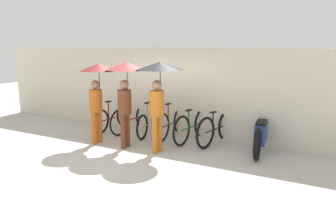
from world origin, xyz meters
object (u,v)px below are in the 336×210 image
pedestrian_trailing (159,80)px  parked_bicycle_4 (192,126)px  pedestrian_center (126,81)px  parked_bicycle_2 (150,122)px  parked_bicycle_5 (216,128)px  motorcycle (261,134)px  parked_bicycle_3 (172,123)px  pedestrian_leading (98,82)px  parked_bicycle_0 (113,117)px  parked_bicycle_1 (132,118)px

pedestrian_trailing → parked_bicycle_4: bearing=76.1°
pedestrian_center → parked_bicycle_2: bearing=89.6°
pedestrian_center → parked_bicycle_5: bearing=30.0°
parked_bicycle_4 → motorcycle: size_ratio=0.87×
parked_bicycle_3 → pedestrian_center: pedestrian_center is taller
parked_bicycle_2 → pedestrian_leading: 1.86m
parked_bicycle_0 → pedestrian_leading: pedestrian_leading is taller
parked_bicycle_0 → parked_bicycle_5: (3.17, 0.06, 0.04)m
parked_bicycle_3 → pedestrian_trailing: bearing=-164.6°
parked_bicycle_2 → parked_bicycle_5: (1.90, 0.06, 0.04)m
parked_bicycle_1 → parked_bicycle_3: parked_bicycle_3 is taller
parked_bicycle_0 → parked_bicycle_1: parked_bicycle_0 is taller
parked_bicycle_1 → parked_bicycle_2: (0.63, -0.07, -0.03)m
parked_bicycle_2 → parked_bicycle_5: 1.90m
parked_bicycle_1 → pedestrian_leading: (-0.12, -1.28, 1.17)m
parked_bicycle_4 → parked_bicycle_5: parked_bicycle_4 is taller
parked_bicycle_4 → pedestrian_center: pedestrian_center is taller
pedestrian_leading → motorcycle: pedestrian_leading is taller
parked_bicycle_3 → pedestrian_leading: size_ratio=0.89×
pedestrian_center → parked_bicycle_4: bearing=40.6°
parked_bicycle_4 → parked_bicycle_2: bearing=96.6°
pedestrian_leading → pedestrian_trailing: size_ratio=0.96×
parked_bicycle_0 → pedestrian_center: (1.34, -1.17, 1.25)m
parked_bicycle_4 → pedestrian_trailing: bearing=168.6°
parked_bicycle_2 → parked_bicycle_4: size_ratio=0.93×
parked_bicycle_0 → parked_bicycle_4: parked_bicycle_0 is taller
pedestrian_leading → parked_bicycle_1: bearing=93.3°
parked_bicycle_2 → parked_bicycle_1: bearing=76.0°
parked_bicycle_4 → motorcycle: 1.73m
parked_bicycle_1 → motorcycle: (3.63, -0.05, 0.02)m
parked_bicycle_5 → parked_bicycle_0: bearing=101.8°
pedestrian_center → motorcycle: 3.39m
parked_bicycle_3 → pedestrian_trailing: size_ratio=0.86×
parked_bicycle_0 → pedestrian_trailing: 2.77m
parked_bicycle_4 → parked_bicycle_5: (0.63, 0.05, 0.01)m
parked_bicycle_1 → pedestrian_trailing: pedestrian_trailing is taller
parked_bicycle_2 → motorcycle: bearing=-97.4°
parked_bicycle_4 → parked_bicycle_3: bearing=90.2°
parked_bicycle_0 → pedestrian_center: size_ratio=0.86×
parked_bicycle_4 → pedestrian_leading: (-2.01, -1.22, 1.16)m
parked_bicycle_0 → motorcycle: size_ratio=0.86×
pedestrian_leading → pedestrian_trailing: 1.68m
parked_bicycle_5 → pedestrian_trailing: (-0.98, -1.14, 1.26)m
parked_bicycle_1 → parked_bicycle_4: 1.90m
parked_bicycle_1 → parked_bicycle_4: size_ratio=1.03×
parked_bicycle_4 → pedestrian_trailing: (-0.35, -1.09, 1.27)m
parked_bicycle_1 → parked_bicycle_3: 1.27m
parked_bicycle_0 → pedestrian_trailing: (2.19, -1.09, 1.30)m
pedestrian_trailing → motorcycle: pedestrian_trailing is taller
parked_bicycle_2 → parked_bicycle_5: size_ratio=0.94×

